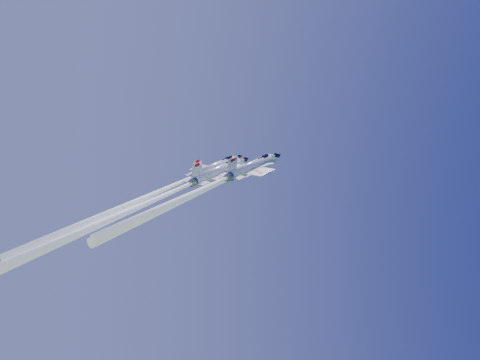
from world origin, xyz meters
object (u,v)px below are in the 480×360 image
object	(u,v)px
jet_left	(152,195)
jet_slot	(140,206)
jet_lead	(207,189)
jet_right	(207,187)

from	to	relation	value
jet_left	jet_slot	distance (m)	7.14
jet_lead	jet_right	bearing A→B (deg)	-49.53
jet_left	jet_right	bearing A→B (deg)	27.30
jet_right	jet_lead	bearing A→B (deg)	130.47
jet_left	jet_right	xyz separation A→B (m)	(9.73, -5.45, 1.06)
jet_lead	jet_slot	size ratio (longest dim) A/B	0.84
jet_lead	jet_right	size ratio (longest dim) A/B	1.08
jet_lead	jet_left	size ratio (longest dim) A/B	0.96
jet_right	jet_slot	world-z (taller)	jet_right
jet_lead	jet_left	xyz separation A→B (m)	(-11.88, -2.01, -2.44)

